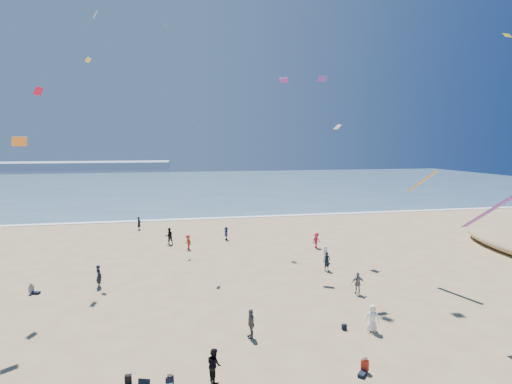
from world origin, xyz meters
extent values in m
cube|color=#476B84|center=(0.00, 95.00, 0.03)|extent=(220.00, 100.00, 0.06)
cube|color=white|center=(0.00, 45.00, 0.04)|extent=(220.00, 1.20, 0.08)
cube|color=#7A8EA8|center=(-60.00, 170.00, 1.60)|extent=(110.00, 20.00, 3.20)
imported|color=white|center=(11.27, 21.32, 0.74)|extent=(0.58, 0.79, 1.48)
imported|color=black|center=(-8.17, 18.49, 0.86)|extent=(0.70, 0.75, 1.72)
imported|color=#BC1A3C|center=(12.16, 26.13, 0.82)|extent=(1.22, 1.03, 1.64)
imported|color=white|center=(8.86, 7.61, 0.80)|extent=(0.91, 0.74, 1.60)
imported|color=black|center=(-0.68, 4.51, 0.79)|extent=(0.83, 0.93, 1.57)
imported|color=#B62C1A|center=(-1.12, 28.27, 0.76)|extent=(0.99, 1.13, 1.52)
imported|color=black|center=(10.43, 18.72, 0.83)|extent=(0.70, 0.56, 1.67)
imported|color=slate|center=(1.76, 8.27, 0.84)|extent=(0.46, 1.01, 1.68)
imported|color=black|center=(-6.95, 39.22, 0.84)|extent=(0.65, 0.73, 1.67)
imported|color=black|center=(-3.07, 30.80, 0.91)|extent=(1.05, 0.91, 1.83)
imported|color=gray|center=(10.63, 13.18, 0.82)|extent=(1.00, 0.50, 1.64)
imported|color=navy|center=(3.30, 31.72, 0.75)|extent=(0.56, 1.42, 1.50)
cube|color=black|center=(-4.58, 5.12, 0.19)|extent=(0.30, 0.22, 0.38)
cube|color=black|center=(7.34, 8.09, 0.17)|extent=(0.28, 0.18, 0.34)
cube|color=yellow|center=(-9.33, 24.49, 18.05)|extent=(0.44, 0.88, 0.37)
cube|color=yellow|center=(26.46, 18.27, 20.34)|extent=(0.88, 0.43, 0.36)
cube|color=silver|center=(-9.33, 29.01, 23.13)|extent=(0.43, 0.60, 0.66)
cube|color=#7E2697|center=(7.81, 23.69, 16.75)|extent=(0.90, 0.69, 0.38)
cube|color=white|center=(13.48, 24.37, 12.58)|extent=(0.79, 0.79, 0.45)
cube|color=#61329D|center=(9.44, 18.13, 16.07)|extent=(0.82, 0.37, 0.43)
cube|color=orange|center=(-11.24, 13.24, 11.05)|extent=(0.80, 0.68, 0.56)
cube|color=green|center=(-3.03, 37.30, 24.82)|extent=(0.31, 0.46, 0.29)
cube|color=blue|center=(-0.15, 23.04, 12.40)|extent=(0.44, 0.73, 0.32)
cube|color=red|center=(-11.65, 18.64, 14.64)|extent=(0.55, 0.80, 0.56)
cube|color=purple|center=(14.13, 5.36, 7.26)|extent=(0.35, 3.14, 2.21)
cube|color=orange|center=(17.10, 15.59, 7.96)|extent=(0.35, 2.64, 1.87)
camera|label=1|loc=(-2.21, -12.84, 10.92)|focal=28.00mm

